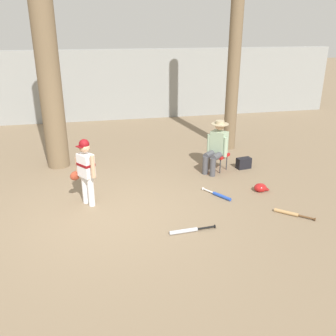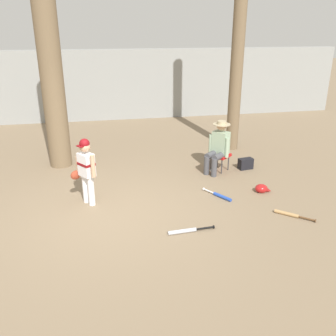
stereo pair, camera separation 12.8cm
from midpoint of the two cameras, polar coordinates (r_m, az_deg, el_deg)
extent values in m
plane|color=#7F6B51|center=(6.77, -8.34, -7.25)|extent=(60.00, 60.00, 0.00)
cube|color=gray|center=(13.49, -10.53, 12.54)|extent=(18.00, 0.36, 2.45)
cylinder|color=brown|center=(8.84, -17.79, 17.79)|extent=(0.52, 0.52, 5.62)
cone|color=brown|center=(9.40, -15.89, 0.50)|extent=(0.75, 0.75, 0.31)
cylinder|color=brown|center=(9.93, 11.35, 19.40)|extent=(0.33, 0.33, 5.88)
cone|color=brown|center=(10.43, 10.19, 3.06)|extent=(0.48, 0.48, 0.20)
cylinder|color=white|center=(7.07, -11.38, -3.54)|extent=(0.12, 0.12, 0.58)
cylinder|color=white|center=(7.20, -12.22, -3.12)|extent=(0.12, 0.12, 0.58)
cube|color=white|center=(6.94, -12.12, 0.50)|extent=(0.34, 0.36, 0.44)
cube|color=maroon|center=(6.93, -12.13, 0.67)|extent=(0.35, 0.37, 0.05)
sphere|color=tan|center=(6.83, -12.34, 3.25)|extent=(0.20, 0.20, 0.20)
sphere|color=maroon|center=(6.81, -12.38, 3.73)|extent=(0.19, 0.19, 0.19)
cube|color=maroon|center=(6.77, -12.99, 3.35)|extent=(0.16, 0.17, 0.02)
cylinder|color=tan|center=(6.73, -11.10, 0.28)|extent=(0.11, 0.11, 0.42)
cylinder|color=tan|center=(7.11, -13.31, 0.23)|extent=(0.11, 0.11, 0.40)
ellipsoid|color=#933823|center=(7.16, -13.69, -1.05)|extent=(0.25, 0.23, 0.18)
cube|color=red|center=(8.65, 8.54, 1.99)|extent=(0.56, 0.56, 0.06)
cylinder|color=#333338|center=(8.53, 8.81, 0.32)|extent=(0.02, 0.02, 0.38)
cylinder|color=#333338|center=(8.67, 7.11, 0.77)|extent=(0.02, 0.02, 0.38)
cylinder|color=#333338|center=(8.77, 9.81, 0.86)|extent=(0.02, 0.02, 0.38)
cylinder|color=#333338|center=(8.91, 8.14, 1.29)|extent=(0.02, 0.02, 0.38)
cylinder|color=#47474C|center=(8.34, 7.64, 0.08)|extent=(0.13, 0.13, 0.43)
cylinder|color=#47474C|center=(8.44, 6.49, 0.39)|extent=(0.13, 0.13, 0.43)
cylinder|color=#47474C|center=(8.43, 8.43, 1.82)|extent=(0.40, 0.37, 0.15)
cylinder|color=#47474C|center=(8.52, 7.28, 2.11)|extent=(0.40, 0.37, 0.15)
cube|color=#99B293|center=(8.56, 8.65, 3.95)|extent=(0.41, 0.43, 0.52)
cylinder|color=#99B293|center=(8.41, 9.63, 3.14)|extent=(0.13, 0.13, 0.46)
cylinder|color=#99B293|center=(8.62, 7.10, 3.74)|extent=(0.13, 0.13, 0.46)
sphere|color=tan|center=(8.45, 8.80, 6.54)|extent=(0.22, 0.22, 0.22)
cylinder|color=tan|center=(8.44, 8.81, 6.76)|extent=(0.40, 0.40, 0.02)
cylinder|color=tan|center=(8.43, 8.82, 6.97)|extent=(0.20, 0.20, 0.09)
cube|color=black|center=(8.94, 12.42, 0.66)|extent=(0.36, 0.23, 0.26)
cylinder|color=#B7BCC6|center=(6.15, 2.83, -9.84)|extent=(0.48, 0.10, 0.07)
cylinder|color=black|center=(6.27, 6.37, -9.31)|extent=(0.32, 0.05, 0.03)
cylinder|color=black|center=(6.32, 7.74, -9.09)|extent=(0.02, 0.06, 0.06)
cylinder|color=tan|center=(7.03, 18.50, -6.76)|extent=(0.36, 0.34, 0.07)
cylinder|color=brown|center=(6.98, 21.37, -7.37)|extent=(0.23, 0.22, 0.03)
cylinder|color=brown|center=(6.97, 22.52, -7.61)|extent=(0.05, 0.05, 0.06)
cylinder|color=#2347AD|center=(7.38, 8.97, -4.46)|extent=(0.28, 0.40, 0.07)
cylinder|color=silver|center=(7.59, 6.87, -3.61)|extent=(0.18, 0.26, 0.03)
cylinder|color=silver|center=(7.67, 6.07, -3.28)|extent=(0.06, 0.04, 0.06)
ellipsoid|color=#A81919|center=(7.80, 14.81, -3.11)|extent=(0.26, 0.24, 0.18)
cube|color=#A81919|center=(7.87, 15.60, -3.30)|extent=(0.11, 0.13, 0.02)
camera|label=1|loc=(0.06, -89.46, 0.21)|focal=39.06mm
camera|label=2|loc=(0.06, 90.54, -0.21)|focal=39.06mm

